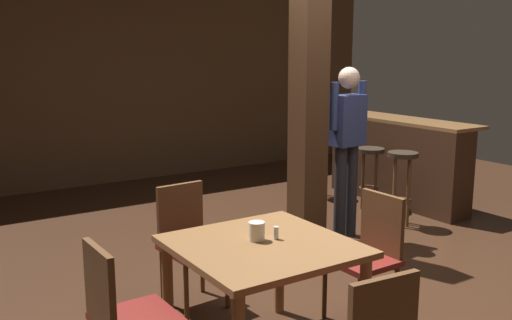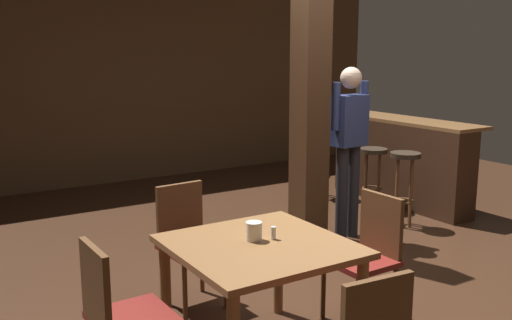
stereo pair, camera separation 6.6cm
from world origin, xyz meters
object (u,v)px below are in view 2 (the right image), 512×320
Objects in this scene: dining_table at (260,261)px; standing_person at (349,140)px; bar_stool_near at (405,172)px; bar_stool_mid at (373,164)px; bar_stool_far at (321,152)px; chair_east at (368,251)px; chair_west at (118,312)px; chair_north at (188,238)px; bar_counter at (400,161)px; napkin_cup at (254,231)px; salt_shaker at (273,233)px.

dining_table is 2.48m from standing_person.
bar_stool_near is at bearing 27.62° from dining_table.
standing_person is 1.26m from bar_stool_mid.
bar_stool_mid is 0.80m from bar_stool_far.
chair_east is 2.36m from bar_stool_near.
dining_table is 1.14× the size of chair_west.
bar_counter reaches higher than chair_north.
bar_counter is (3.41, 2.06, -0.26)m from napkin_cup.
napkin_cup is 1.44× the size of salt_shaker.
salt_shaker is at bearing -147.39° from bar_counter.
standing_person reaches higher than bar_stool_mid.
chair_east is 1.11× the size of bar_stool_near.
chair_north is 1.11× the size of bar_stool_near.
salt_shaker reaches higher than bar_stool_far.
bar_stool_near is (3.65, 1.43, 0.08)m from chair_west.
bar_stool_mid is at bearing -77.76° from bar_stool_far.
standing_person is (2.86, 1.44, 0.50)m from chair_west.
chair_east is at bearing -126.55° from standing_person.
bar_stool_mid is at bearing 28.73° from chair_west.
chair_east is 1.00× the size of chair_north.
standing_person is at bearing -119.21° from bar_stool_far.
chair_east is 0.45× the size of bar_counter.
bar_stool_near is (2.81, 0.51, 0.08)m from chair_north.
bar_stool_mid is 0.95× the size of bar_stool_far.
chair_west and chair_east have the same top height.
chair_west reaches higher than salt_shaker.
bar_counter is (3.41, 2.13, -0.09)m from dining_table.
salt_shaker is 3.54m from bar_stool_mid.
chair_west is 1.11× the size of bar_stool_near.
standing_person is (1.98, 1.39, 0.21)m from napkin_cup.
chair_east is 3.28m from bar_counter.
chair_east is at bearing -134.11° from bar_stool_mid.
bar_stool_near is 1.04× the size of bar_stool_far.
dining_table is 0.91m from chair_east.
standing_person is at bearing 36.43° from dining_table.
standing_person reaches higher than napkin_cup.
standing_person is (1.87, 1.44, 0.22)m from salt_shaker.
bar_stool_far is (1.88, 2.89, 0.08)m from chair_east.
chair_east is 2.94m from bar_stool_mid.
napkin_cup is at bearing -153.45° from bar_stool_near.
bar_stool_far is at bearing 45.53° from napkin_cup.
bar_stool_far reaches higher than bar_stool_mid.
napkin_cup reaches higher than bar_stool_near.
napkin_cup is 3.11m from bar_stool_near.
napkin_cup is 0.16× the size of bar_stool_mid.
dining_table is 0.18m from napkin_cup.
napkin_cup is at bearing -145.11° from bar_stool_mid.
dining_table is at bearing -133.81° from bar_stool_far.
standing_person is at bearing 14.47° from chair_north.
standing_person reaches higher than chair_west.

